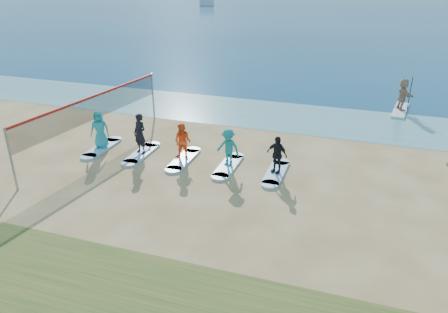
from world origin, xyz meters
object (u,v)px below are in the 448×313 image
(student_1, at_px, (140,134))
(surfboard_3, at_px, (228,166))
(surfboard_1, at_px, (142,154))
(volleyball_net, at_px, (94,108))
(boat_offshore_a, at_px, (206,4))
(paddleboarder, at_px, (403,94))
(student_4, at_px, (277,154))
(paddleboard, at_px, (400,110))
(student_2, at_px, (183,142))
(student_3, at_px, (228,147))
(surfboard_4, at_px, (276,173))
(surfboard_2, at_px, (183,160))
(surfboard_0, at_px, (102,148))
(student_0, at_px, (100,129))

(student_1, bearing_deg, surfboard_3, 18.78)
(student_1, bearing_deg, surfboard_1, 0.00)
(volleyball_net, xyz_separation_m, boat_offshore_a, (-21.16, 70.02, -1.90))
(paddleboarder, distance_m, surfboard_3, 12.38)
(boat_offshore_a, xyz_separation_m, surfboard_1, (23.39, -70.06, 0.04))
(surfboard_3, bearing_deg, student_4, 0.00)
(paddleboard, relative_size, student_2, 1.90)
(student_3, relative_size, surfboard_4, 0.72)
(volleyball_net, height_order, surfboard_3, volleyball_net)
(surfboard_2, height_order, surfboard_3, same)
(paddleboarder, height_order, surfboard_4, paddleboarder)
(student_2, bearing_deg, boat_offshore_a, 109.89)
(paddleboard, relative_size, surfboard_2, 1.36)
(surfboard_2, bearing_deg, surfboard_3, 0.00)
(paddleboard, bearing_deg, student_4, -108.45)
(paddleboard, xyz_separation_m, surfboard_4, (-5.01, -10.15, -0.01))
(boat_offshore_a, relative_size, student_1, 4.17)
(paddleboard, bearing_deg, student_3, -116.89)
(volleyball_net, bearing_deg, surfboard_0, -11.02)
(surfboard_1, height_order, student_3, student_3)
(student_3, height_order, student_4, student_3)
(student_4, bearing_deg, surfboard_4, 0.00)
(surfboard_0, relative_size, surfboard_4, 1.00)
(student_0, distance_m, student_4, 8.09)
(paddleboarder, distance_m, surfboard_4, 11.36)
(surfboard_1, relative_size, student_1, 1.23)
(student_2, xyz_separation_m, surfboard_3, (2.02, 0.00, -0.83))
(surfboard_2, distance_m, surfboard_4, 4.04)
(volleyball_net, bearing_deg, student_3, -0.37)
(surfboard_2, bearing_deg, student_2, 0.00)
(volleyball_net, xyz_separation_m, surfboard_4, (8.29, -0.04, -1.86))
(volleyball_net, height_order, surfboard_0, volleyball_net)
(surfboard_3, xyz_separation_m, student_3, (0.00, 0.00, 0.84))
(student_1, distance_m, student_2, 2.02)
(surfboard_2, relative_size, surfboard_3, 1.00)
(volleyball_net, bearing_deg, boat_offshore_a, 106.81)
(surfboard_2, height_order, student_2, student_2)
(student_1, height_order, student_3, student_1)
(boat_offshore_a, relative_size, surfboard_1, 3.39)
(boat_offshore_a, xyz_separation_m, surfboard_2, (25.41, -70.06, 0.04))
(paddleboarder, xyz_separation_m, student_4, (-5.01, -10.15, -0.15))
(student_0, xyz_separation_m, student_3, (6.06, 0.00, -0.07))
(student_1, bearing_deg, paddleboard, 61.28)
(volleyball_net, xyz_separation_m, surfboard_3, (6.27, -0.04, -1.86))
(paddleboard, height_order, student_3, student_3)
(student_2, relative_size, student_4, 1.03)
(paddleboard, relative_size, student_4, 1.96)
(surfboard_4, bearing_deg, student_1, 180.00)
(surfboard_4, bearing_deg, surfboard_3, 180.00)
(surfboard_3, bearing_deg, surfboard_1, 180.00)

